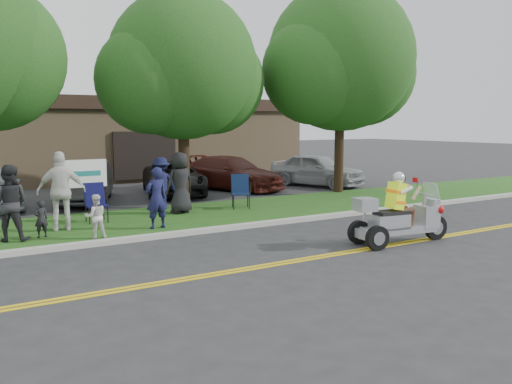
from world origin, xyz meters
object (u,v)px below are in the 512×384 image
trike_scooter (398,219)px  lawn_chair_a (240,189)px  spectator_adult_right (61,191)px  lawn_chair_b (95,200)px  parked_car_far_right (317,170)px  spectator_adult_left (157,198)px  parked_car_right (231,173)px  parked_car_left (86,183)px  spectator_adult_mid (9,203)px  parked_car_mid (174,178)px

trike_scooter → lawn_chair_a: (-0.75, 6.03, 0.11)m
lawn_chair_a → spectator_adult_right: spectator_adult_right is taller
lawn_chair_b → spectator_adult_right: spectator_adult_right is taller
trike_scooter → parked_car_far_right: bearing=69.5°
spectator_adult_right → parked_car_far_right: spectator_adult_right is taller
spectator_adult_left → parked_car_far_right: bearing=-151.5°
lawn_chair_b → parked_car_far_right: (10.90, 4.06, 0.03)m
parked_car_right → spectator_adult_right: bearing=-165.9°
spectator_adult_left → lawn_chair_b: bearing=-62.0°
lawn_chair_b → spectator_adult_left: (1.07, -1.82, 0.19)m
spectator_adult_right → parked_car_left: (1.94, 5.22, -0.39)m
spectator_adult_left → spectator_adult_right: bearing=-27.9°
trike_scooter → spectator_adult_mid: spectator_adult_mid is taller
parked_car_left → parked_car_right: 6.20m
parked_car_left → parked_car_right: parked_car_left is taller
spectator_adult_mid → parked_car_left: size_ratio=0.41×
lawn_chair_b → parked_car_right: parked_car_right is taller
parked_car_mid → parked_car_right: (2.65, 0.13, 0.05)m
lawn_chair_a → spectator_adult_mid: bearing=-143.8°
spectator_adult_mid → spectator_adult_left: bearing=-162.4°
parked_car_left → parked_car_right: bearing=26.7°
spectator_adult_left → parked_car_left: 6.24m
spectator_adult_left → parked_car_right: size_ratio=0.33×
spectator_adult_mid → parked_car_far_right: (13.25, 5.52, -0.25)m
parked_car_mid → lawn_chair_a: bearing=-71.2°
parked_car_far_right → parked_car_right: bearing=147.3°
spectator_adult_left → parked_car_far_right: 11.46m
lawn_chair_b → parked_car_mid: 6.55m
spectator_adult_mid → spectator_adult_right: 1.45m
trike_scooter → spectator_adult_right: 8.30m
lawn_chair_a → spectator_adult_left: bearing=-128.4°
spectator_adult_mid → parked_car_left: bearing=-95.2°
lawn_chair_a → spectator_adult_right: 5.73m
lawn_chair_a → parked_car_left: 5.78m
spectator_adult_mid → parked_car_right: 11.40m
lawn_chair_b → parked_car_right: 8.63m
lawn_chair_b → spectator_adult_left: bearing=-57.3°
spectator_adult_left → parked_car_left: bearing=-90.7°
parked_car_right → parked_car_left: bearing=163.8°
lawn_chair_a → lawn_chair_b: 4.61m
lawn_chair_b → parked_car_mid: parked_car_mid is taller
lawn_chair_b → parked_car_right: size_ratio=0.22×
spectator_adult_left → parked_car_mid: (3.33, 6.67, -0.25)m
lawn_chair_a → parked_car_right: 5.56m
spectator_adult_left → trike_scooter: bearing=133.0°
spectator_adult_mid → parked_car_mid: size_ratio=0.38×
parked_car_left → parked_car_right: (6.17, 0.56, -0.01)m
trike_scooter → spectator_adult_left: bearing=143.6°
spectator_adult_mid → parked_car_right: size_ratio=0.36×
lawn_chair_a → spectator_adult_mid: spectator_adult_mid is taller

